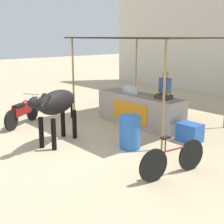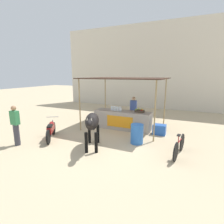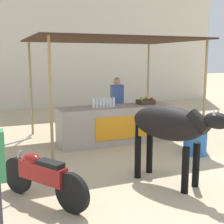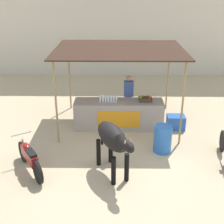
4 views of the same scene
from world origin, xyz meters
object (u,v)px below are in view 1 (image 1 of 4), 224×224
stall_counter (139,110)px  fruit_crate (164,96)px  cooler_box (190,132)px  cow (56,104)px  bicycle_leaning (173,159)px  water_barrel (130,132)px  motorcycle_parked (23,111)px  vendor_behind_counter (164,97)px

stall_counter → fruit_crate: (0.90, 0.05, 0.55)m
cooler_box → cow: cow is taller
cow → bicycle_leaning: 3.30m
cooler_box → bicycle_leaning: bearing=-62.9°
stall_counter → water_barrel: bearing=-51.8°
cow → motorcycle_parked: cow is taller
stall_counter → fruit_crate: fruit_crate is taller
cooler_box → stall_counter: bearing=177.2°
fruit_crate → vendor_behind_counter: size_ratio=0.27×
water_barrel → cow: (-1.45, -1.19, 0.62)m
fruit_crate → cow: cow is taller
cooler_box → cow: (-2.12, -2.73, 0.79)m
fruit_crate → vendor_behind_counter: bearing=127.6°
fruit_crate → cow: bearing=-110.3°
vendor_behind_counter → bicycle_leaning: 3.92m
vendor_behind_counter → motorcycle_parked: (-2.73, -3.47, -0.42)m
stall_counter → water_barrel: size_ratio=3.63×
vendor_behind_counter → water_barrel: bearing=-68.7°
fruit_crate → cooler_box: size_ratio=0.73×
cooler_box → bicycle_leaning: bicycle_leaning is taller
water_barrel → bicycle_leaning: bearing=-15.6°
cooler_box → water_barrel: (-0.67, -1.54, 0.17)m
fruit_crate → water_barrel: bearing=-76.9°
stall_counter → motorcycle_parked: (-2.38, -2.72, -0.05)m
fruit_crate → water_barrel: (0.39, -1.69, -0.62)m
fruit_crate → motorcycle_parked: size_ratio=0.28×
vendor_behind_counter → bicycle_leaning: (2.63, -2.86, -0.50)m
stall_counter → cow: size_ratio=1.67×
fruit_crate → motorcycle_parked: fruit_crate is taller
bicycle_leaning → motorcycle_parked: bearing=-173.5°
stall_counter → cooler_box: (1.96, -0.10, -0.24)m
vendor_behind_counter → motorcycle_parked: vendor_behind_counter is taller
water_barrel → vendor_behind_counter: bearing=111.3°
fruit_crate → water_barrel: size_ratio=0.53×
cooler_box → bicycle_leaning: 2.26m
motorcycle_parked → cow: bearing=-2.7°
bicycle_leaning → water_barrel: bearing=164.4°
vendor_behind_counter → cow: 3.62m
fruit_crate → cow: (-1.06, -2.87, 0.00)m
cooler_box → vendor_behind_counter: bearing=152.0°
fruit_crate → motorcycle_parked: bearing=-139.7°
cooler_box → fruit_crate: bearing=172.0°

